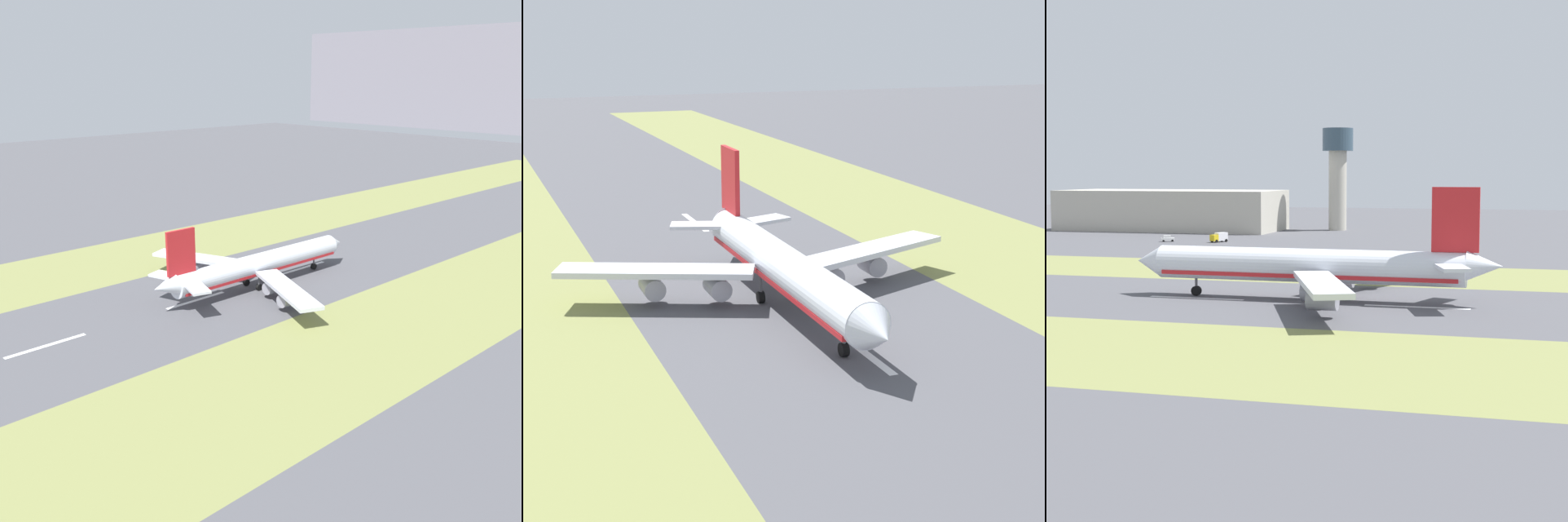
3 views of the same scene
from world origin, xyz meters
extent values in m
plane|color=#4C4C51|center=(0.00, 0.00, 0.00)|extent=(800.00, 800.00, 0.00)
cube|color=olive|center=(-45.00, 0.00, 0.00)|extent=(40.00, 600.00, 0.01)
cube|color=olive|center=(45.00, 0.00, 0.00)|extent=(40.00, 600.00, 0.01)
cube|color=silver|center=(0.00, -56.53, 0.01)|extent=(1.20, 18.00, 0.01)
cube|color=silver|center=(0.00, -16.53, 0.01)|extent=(1.20, 18.00, 0.01)
cube|color=silver|center=(0.00, 23.47, 0.01)|extent=(1.20, 18.00, 0.01)
cylinder|color=silver|center=(2.90, 3.47, 6.20)|extent=(6.38, 56.04, 6.00)
cone|color=silver|center=(3.11, 33.97, 6.20)|extent=(5.91, 5.04, 5.88)
cone|color=silver|center=(2.69, -27.52, 7.00)|extent=(5.14, 6.03, 5.10)
cube|color=red|center=(2.90, 3.47, 4.55)|extent=(6.07, 53.80, 0.70)
cube|color=silver|center=(-14.65, -3.63, 5.30)|extent=(29.17, 16.26, 0.90)
cube|color=silver|center=(20.35, -3.86, 5.30)|extent=(29.10, 16.59, 0.90)
cylinder|color=#93939E|center=(-6.13, -0.46, 2.85)|extent=(3.23, 4.82, 3.20)
cylinder|color=#93939E|center=(-15.15, -3.90, 2.85)|extent=(3.23, 4.82, 3.20)
cylinder|color=#93939E|center=(11.87, -0.59, 2.85)|extent=(3.23, 4.82, 3.20)
cylinder|color=#93939E|center=(20.85, -4.15, 2.85)|extent=(3.23, 4.82, 3.20)
cube|color=red|center=(2.72, -22.52, 14.70)|extent=(0.85, 8.01, 11.00)
cube|color=silver|center=(-2.78, -22.49, 7.20)|extent=(10.86, 7.22, 0.60)
cube|color=silver|center=(8.22, -22.56, 7.20)|extent=(10.88, 7.33, 0.60)
cylinder|color=#59595E|center=(3.05, 24.75, 2.50)|extent=(0.50, 0.50, 3.20)
cylinder|color=black|center=(3.05, 24.75, 0.90)|extent=(0.91, 1.81, 1.80)
cylinder|color=#59595E|center=(0.28, 0.49, 2.50)|extent=(0.50, 0.50, 3.20)
cylinder|color=black|center=(0.28, 0.49, 0.90)|extent=(0.91, 1.81, 1.80)
cylinder|color=#59595E|center=(5.48, 0.46, 2.50)|extent=(0.50, 0.50, 3.20)
cylinder|color=black|center=(5.48, 0.46, 0.90)|extent=(0.91, 1.81, 1.80)
camera|label=1|loc=(118.55, -103.88, 55.89)|focal=42.00mm
camera|label=2|loc=(46.73, 117.60, 40.12)|focal=60.00mm
camera|label=3|loc=(-145.26, -36.96, 22.66)|focal=60.00mm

